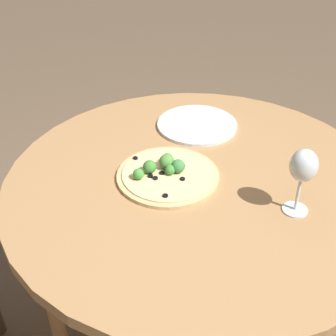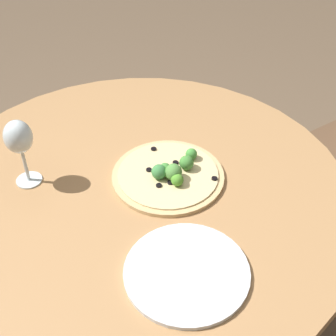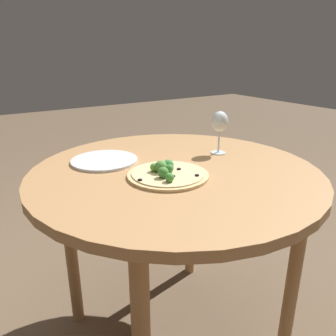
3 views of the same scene
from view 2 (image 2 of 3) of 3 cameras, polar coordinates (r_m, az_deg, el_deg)
dining_table at (r=1.17m, az=-3.65°, el=-5.21°), size 1.02×1.02×0.77m
pizza at (r=1.12m, az=0.16°, el=-0.74°), size 0.27×0.27×0.05m
wine_glass at (r=1.09m, az=-17.74°, el=3.36°), size 0.06×0.06×0.17m
plate_near at (r=0.93m, az=2.29°, el=-12.53°), size 0.25×0.25×0.01m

